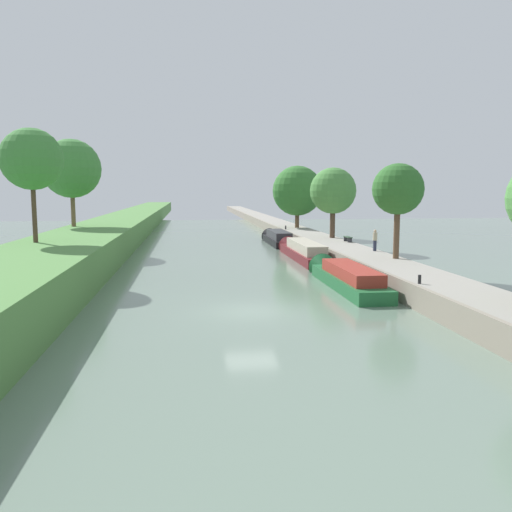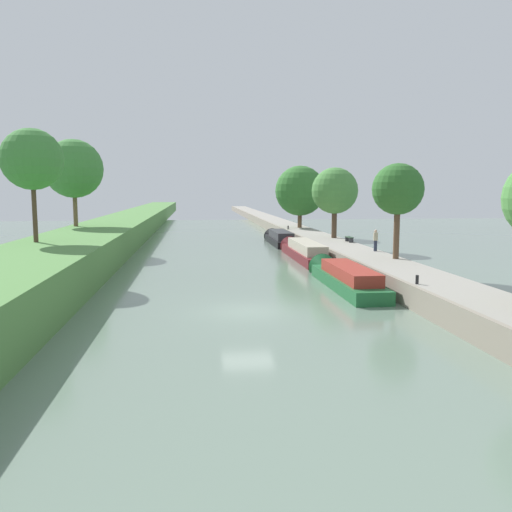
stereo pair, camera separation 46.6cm
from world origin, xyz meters
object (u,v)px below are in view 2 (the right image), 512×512
person_walking (376,240)px  narrowboat_maroon (303,251)px  narrowboat_green (343,277)px  mooring_bollard_far (288,228)px  mooring_bollard_near (417,280)px  narrowboat_black (279,238)px  park_bench (349,238)px

person_walking → narrowboat_maroon: bearing=129.7°
narrowboat_green → person_walking: bearing=59.1°
mooring_bollard_far → narrowboat_green: bearing=-93.7°
narrowboat_green → mooring_bollard_near: (2.01, -6.15, 0.83)m
narrowboat_black → mooring_bollard_near: size_ratio=24.77×
mooring_bollard_near → park_bench: bearing=82.4°
narrowboat_green → narrowboat_maroon: (0.25, 13.41, 0.05)m
park_bench → mooring_bollard_far: bearing=100.2°
narrowboat_black → park_bench: park_bench is taller
narrowboat_black → person_walking: 18.79m
narrowboat_green → narrowboat_maroon: 13.41m
narrowboat_black → park_bench: size_ratio=7.43×
narrowboat_black → person_walking: (4.63, -18.15, 1.47)m
narrowboat_green → mooring_bollard_far: mooring_bollard_far is taller
narrowboat_black → mooring_bollard_far: (1.88, 4.97, 0.82)m
narrowboat_maroon → person_walking: (4.51, -5.44, 1.43)m
park_bench → mooring_bollard_near: bearing=-97.6°
narrowboat_black → narrowboat_maroon: bearing=-89.5°
person_walking → mooring_bollard_near: (-2.75, -14.12, -0.65)m
narrowboat_green → narrowboat_black: bearing=89.7°
narrowboat_maroon → narrowboat_black: narrowboat_maroon is taller
narrowboat_black → park_bench: (4.73, -10.82, 0.94)m
narrowboat_green → person_walking: person_walking is taller
narrowboat_maroon → person_walking: size_ratio=8.05×
mooring_bollard_near → narrowboat_black: bearing=93.3°
narrowboat_green → park_bench: bearing=72.4°
narrowboat_black → person_walking: person_walking is taller
mooring_bollard_far → park_bench: size_ratio=0.30×
person_walking → park_bench: person_walking is taller
narrowboat_maroon → mooring_bollard_near: size_ratio=29.69×
mooring_bollard_near → park_bench: park_bench is taller
narrowboat_maroon → park_bench: size_ratio=8.91×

